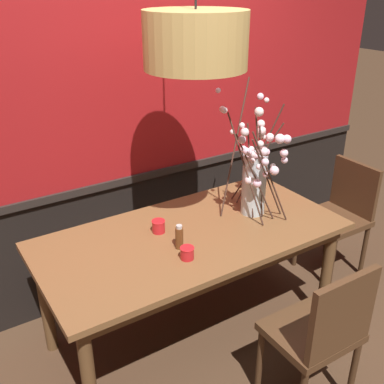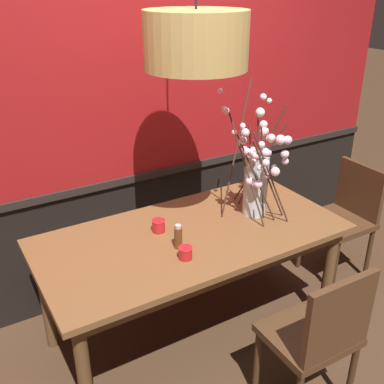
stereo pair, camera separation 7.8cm
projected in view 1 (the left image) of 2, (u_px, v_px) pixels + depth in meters
ground_plane at (192, 331)px, 3.06m from camera, size 24.00×24.00×0.00m
back_wall at (131, 100)px, 3.03m from camera, size 4.35×0.14×2.84m
dining_table at (192, 244)px, 2.77m from camera, size 1.84×0.90×0.76m
chair_head_east_end at (341, 211)px, 3.53m from camera, size 0.43×0.44×0.89m
chair_far_side_left at (96, 222)px, 3.34m from camera, size 0.44×0.41×0.95m
chair_far_side_right at (160, 202)px, 3.61m from camera, size 0.47×0.44×0.95m
chair_near_side_right at (322, 331)px, 2.31m from camera, size 0.44×0.39×0.91m
vase_with_blossoms at (255, 176)px, 2.85m from camera, size 0.42×0.53×0.84m
candle_holder_nearer_center at (159, 226)px, 2.72m from camera, size 0.08×0.08×0.08m
candle_holder_nearer_edge at (187, 253)px, 2.47m from camera, size 0.08×0.08×0.07m
condiment_bottle at (179, 237)px, 2.55m from camera, size 0.05×0.05×0.15m
pendant_lamp at (196, 40)px, 2.31m from camera, size 0.54×0.54×1.13m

